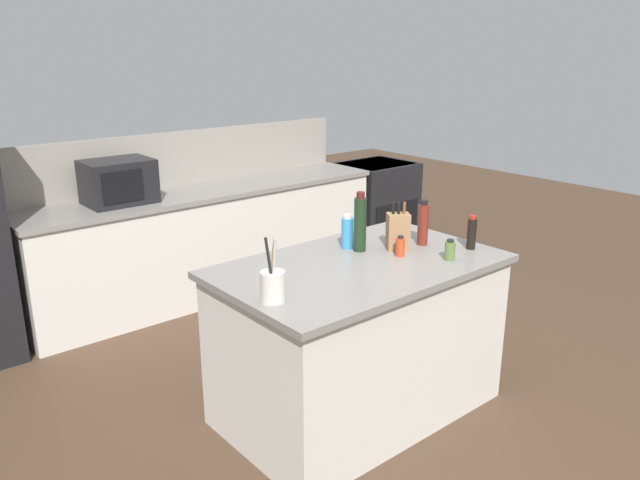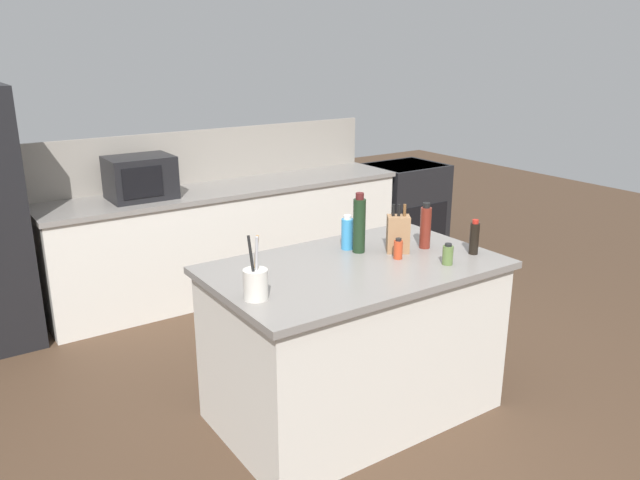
{
  "view_description": "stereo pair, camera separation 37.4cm",
  "coord_description": "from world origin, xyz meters",
  "px_view_note": "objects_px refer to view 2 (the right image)",
  "views": [
    {
      "loc": [
        -2.3,
        -2.39,
        2.12
      ],
      "look_at": [
        0.0,
        0.35,
        0.99
      ],
      "focal_mm": 35.0,
      "sensor_mm": 36.0,
      "label": 1
    },
    {
      "loc": [
        -2.0,
        -2.61,
        2.12
      ],
      "look_at": [
        0.0,
        0.35,
        0.99
      ],
      "focal_mm": 35.0,
      "sensor_mm": 36.0,
      "label": 2
    }
  ],
  "objects_px": {
    "wine_bottle": "(359,225)",
    "soy_sauce_bottle": "(474,238)",
    "utensil_crock": "(256,283)",
    "knife_block": "(398,233)",
    "vinegar_bottle": "(425,227)",
    "microwave": "(140,177)",
    "range_oven": "(404,207)",
    "spice_jar_oregano": "(448,255)",
    "spice_jar_paprika": "(398,249)",
    "dish_soap_bottle": "(347,233)"
  },
  "relations": [
    {
      "from": "range_oven",
      "to": "spice_jar_paprika",
      "type": "bearing_deg",
      "value": -132.39
    },
    {
      "from": "utensil_crock",
      "to": "dish_soap_bottle",
      "type": "bearing_deg",
      "value": 24.5
    },
    {
      "from": "wine_bottle",
      "to": "vinegar_bottle",
      "type": "height_order",
      "value": "wine_bottle"
    },
    {
      "from": "dish_soap_bottle",
      "to": "knife_block",
      "type": "bearing_deg",
      "value": -44.65
    },
    {
      "from": "wine_bottle",
      "to": "vinegar_bottle",
      "type": "distance_m",
      "value": 0.41
    },
    {
      "from": "knife_block",
      "to": "soy_sauce_bottle",
      "type": "distance_m",
      "value": 0.44
    },
    {
      "from": "utensil_crock",
      "to": "vinegar_bottle",
      "type": "bearing_deg",
      "value": 6.25
    },
    {
      "from": "range_oven",
      "to": "wine_bottle",
      "type": "height_order",
      "value": "wine_bottle"
    },
    {
      "from": "knife_block",
      "to": "soy_sauce_bottle",
      "type": "height_order",
      "value": "knife_block"
    },
    {
      "from": "vinegar_bottle",
      "to": "soy_sauce_bottle",
      "type": "distance_m",
      "value": 0.3
    },
    {
      "from": "microwave",
      "to": "spice_jar_oregano",
      "type": "distance_m",
      "value": 2.65
    },
    {
      "from": "range_oven",
      "to": "utensil_crock",
      "type": "xyz_separation_m",
      "value": [
        -3.02,
        -2.33,
        0.56
      ]
    },
    {
      "from": "microwave",
      "to": "spice_jar_oregano",
      "type": "xyz_separation_m",
      "value": [
        0.89,
        -2.49,
        -0.11
      ]
    },
    {
      "from": "knife_block",
      "to": "vinegar_bottle",
      "type": "height_order",
      "value": "knife_block"
    },
    {
      "from": "utensil_crock",
      "to": "spice_jar_paprika",
      "type": "relative_size",
      "value": 2.62
    },
    {
      "from": "vinegar_bottle",
      "to": "wine_bottle",
      "type": "bearing_deg",
      "value": 157.54
    },
    {
      "from": "spice_jar_paprika",
      "to": "dish_soap_bottle",
      "type": "bearing_deg",
      "value": 113.85
    },
    {
      "from": "spice_jar_oregano",
      "to": "vinegar_bottle",
      "type": "xyz_separation_m",
      "value": [
        0.1,
        0.29,
        0.07
      ]
    },
    {
      "from": "spice_jar_oregano",
      "to": "range_oven",
      "type": "bearing_deg",
      "value": 52.68
    },
    {
      "from": "knife_block",
      "to": "vinegar_bottle",
      "type": "relative_size",
      "value": 1.04
    },
    {
      "from": "spice_jar_paprika",
      "to": "utensil_crock",
      "type": "bearing_deg",
      "value": -175.94
    },
    {
      "from": "knife_block",
      "to": "utensil_crock",
      "type": "xyz_separation_m",
      "value": [
        -1.04,
        -0.16,
        -0.03
      ]
    },
    {
      "from": "knife_block",
      "to": "utensil_crock",
      "type": "bearing_deg",
      "value": -136.71
    },
    {
      "from": "dish_soap_bottle",
      "to": "wine_bottle",
      "type": "bearing_deg",
      "value": -74.62
    },
    {
      "from": "vinegar_bottle",
      "to": "soy_sauce_bottle",
      "type": "relative_size",
      "value": 1.35
    },
    {
      "from": "microwave",
      "to": "vinegar_bottle",
      "type": "relative_size",
      "value": 1.8
    },
    {
      "from": "range_oven",
      "to": "knife_block",
      "type": "xyz_separation_m",
      "value": [
        -1.98,
        -2.17,
        0.59
      ]
    },
    {
      "from": "range_oven",
      "to": "vinegar_bottle",
      "type": "distance_m",
      "value": 2.9
    },
    {
      "from": "wine_bottle",
      "to": "soy_sauce_bottle",
      "type": "relative_size",
      "value": 1.73
    },
    {
      "from": "dish_soap_bottle",
      "to": "vinegar_bottle",
      "type": "relative_size",
      "value": 0.74
    },
    {
      "from": "range_oven",
      "to": "wine_bottle",
      "type": "xyz_separation_m",
      "value": [
        -2.18,
        -2.04,
        0.64
      ]
    },
    {
      "from": "spice_jar_oregano",
      "to": "spice_jar_paprika",
      "type": "xyz_separation_m",
      "value": [
        -0.17,
        0.23,
        0.0
      ]
    },
    {
      "from": "knife_block",
      "to": "spice_jar_oregano",
      "type": "xyz_separation_m",
      "value": [
        0.09,
        -0.32,
        -0.06
      ]
    },
    {
      "from": "range_oven",
      "to": "vinegar_bottle",
      "type": "relative_size",
      "value": 3.29
    },
    {
      "from": "microwave",
      "to": "dish_soap_bottle",
      "type": "xyz_separation_m",
      "value": [
        0.59,
        -1.95,
        -0.07
      ]
    },
    {
      "from": "wine_bottle",
      "to": "utensil_crock",
      "type": "bearing_deg",
      "value": -161.07
    },
    {
      "from": "microwave",
      "to": "vinegar_bottle",
      "type": "distance_m",
      "value": 2.41
    },
    {
      "from": "utensil_crock",
      "to": "range_oven",
      "type": "bearing_deg",
      "value": 37.62
    },
    {
      "from": "range_oven",
      "to": "spice_jar_oregano",
      "type": "relative_size",
      "value": 7.57
    },
    {
      "from": "microwave",
      "to": "dish_soap_bottle",
      "type": "bearing_deg",
      "value": -73.11
    },
    {
      "from": "range_oven",
      "to": "knife_block",
      "type": "height_order",
      "value": "knife_block"
    },
    {
      "from": "knife_block",
      "to": "spice_jar_oregano",
      "type": "distance_m",
      "value": 0.34
    },
    {
      "from": "soy_sauce_bottle",
      "to": "wine_bottle",
      "type": "bearing_deg",
      "value": 143.05
    },
    {
      "from": "microwave",
      "to": "utensil_crock",
      "type": "height_order",
      "value": "microwave"
    },
    {
      "from": "utensil_crock",
      "to": "vinegar_bottle",
      "type": "height_order",
      "value": "utensil_crock"
    },
    {
      "from": "utensil_crock",
      "to": "spice_jar_oregano",
      "type": "height_order",
      "value": "utensil_crock"
    },
    {
      "from": "range_oven",
      "to": "spice_jar_paprika",
      "type": "distance_m",
      "value": 3.11
    },
    {
      "from": "microwave",
      "to": "vinegar_bottle",
      "type": "bearing_deg",
      "value": -65.63
    },
    {
      "from": "utensil_crock",
      "to": "spice_jar_oregano",
      "type": "distance_m",
      "value": 1.14
    },
    {
      "from": "wine_bottle",
      "to": "spice_jar_paprika",
      "type": "relative_size",
      "value": 2.93
    }
  ]
}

